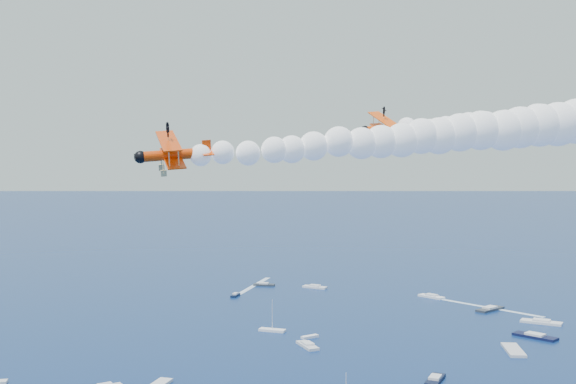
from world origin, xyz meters
The scene contains 5 objects.
biplane_lead centered at (10.62, 20.08, 54.06)m, with size 6.58×7.39×4.45m, color #FF4A05, non-canonical shape.
biplane_trail centered at (-5.36, -2.12, 50.83)m, with size 8.47×9.50×5.72m, color #E33B04, non-canonical shape.
smoke_trail_trail centered at (16.88, 18.45, 53.14)m, with size 46.31×43.30×10.85m, color white, non-canonical shape.
spectator_boats centered at (-9.68, 110.61, 0.35)m, with size 218.54×166.59×0.70m.
boat_wakes centered at (-39.69, 140.35, 0.03)m, with size 113.65×144.30×0.04m.
Camera 1 is at (44.21, -67.31, 51.00)m, focal length 46.34 mm.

